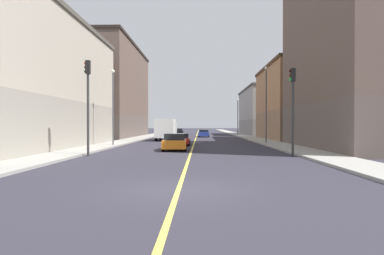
{
  "coord_description": "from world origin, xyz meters",
  "views": [
    {
      "loc": [
        0.71,
        -10.86,
        2.1
      ],
      "look_at": [
        -0.45,
        35.76,
        1.73
      ],
      "focal_mm": 31.27,
      "sensor_mm": 36.0,
      "label": 1
    }
  ],
  "objects_px": {
    "building_left_near": "(365,44)",
    "building_right_corner": "(18,81)",
    "building_right_midblock": "(108,92)",
    "car_orange": "(175,142)",
    "car_blue": "(204,133)",
    "car_red": "(181,139)",
    "building_left_far": "(268,112)",
    "street_lamp_right_near": "(113,99)",
    "car_black": "(179,131)",
    "street_lamp_left_near": "(266,98)",
    "street_lamp_left_far": "(238,113)",
    "box_truck": "(166,129)",
    "building_left_mid": "(301,103)",
    "traffic_light_left_near": "(293,99)",
    "traffic_light_right_near": "(88,95)"
  },
  "relations": [
    {
      "from": "street_lamp_right_near",
      "to": "car_red",
      "type": "relative_size",
      "value": 1.73
    },
    {
      "from": "street_lamp_right_near",
      "to": "box_truck",
      "type": "xyz_separation_m",
      "value": [
        3.92,
        12.47,
        -3.01
      ]
    },
    {
      "from": "building_right_corner",
      "to": "car_orange",
      "type": "distance_m",
      "value": 14.51
    },
    {
      "from": "building_left_mid",
      "to": "building_left_far",
      "type": "distance_m",
      "value": 22.61
    },
    {
      "from": "car_red",
      "to": "car_black",
      "type": "bearing_deg",
      "value": 94.01
    },
    {
      "from": "traffic_light_left_near",
      "to": "street_lamp_left_near",
      "type": "xyz_separation_m",
      "value": [
        1.02,
        14.05,
        1.26
      ]
    },
    {
      "from": "car_red",
      "to": "car_blue",
      "type": "bearing_deg",
      "value": 83.56
    },
    {
      "from": "building_left_far",
      "to": "box_truck",
      "type": "distance_m",
      "value": 31.89
    },
    {
      "from": "building_left_mid",
      "to": "car_orange",
      "type": "relative_size",
      "value": 4.15
    },
    {
      "from": "building_right_corner",
      "to": "building_left_mid",
      "type": "bearing_deg",
      "value": 33.13
    },
    {
      "from": "building_right_corner",
      "to": "car_blue",
      "type": "relative_size",
      "value": 5.72
    },
    {
      "from": "traffic_light_left_near",
      "to": "car_black",
      "type": "bearing_deg",
      "value": 101.98
    },
    {
      "from": "box_truck",
      "to": "car_black",
      "type": "bearing_deg",
      "value": 90.28
    },
    {
      "from": "building_right_midblock",
      "to": "street_lamp_left_near",
      "type": "height_order",
      "value": "building_right_midblock"
    },
    {
      "from": "car_blue",
      "to": "building_right_midblock",
      "type": "bearing_deg",
      "value": -175.36
    },
    {
      "from": "building_left_near",
      "to": "building_right_corner",
      "type": "xyz_separation_m",
      "value": [
        -29.88,
        -1.02,
        -3.27
      ]
    },
    {
      "from": "car_black",
      "to": "building_right_corner",
      "type": "bearing_deg",
      "value": -103.69
    },
    {
      "from": "street_lamp_left_near",
      "to": "car_red",
      "type": "xyz_separation_m",
      "value": [
        -9.1,
        -1.93,
        -4.45
      ]
    },
    {
      "from": "car_blue",
      "to": "car_red",
      "type": "xyz_separation_m",
      "value": [
        -2.64,
        -23.38,
        -0.04
      ]
    },
    {
      "from": "building_left_near",
      "to": "building_right_corner",
      "type": "height_order",
      "value": "building_left_near"
    },
    {
      "from": "traffic_light_left_near",
      "to": "box_truck",
      "type": "distance_m",
      "value": 25.14
    },
    {
      "from": "street_lamp_left_far",
      "to": "building_left_far",
      "type": "bearing_deg",
      "value": 43.92
    },
    {
      "from": "car_black",
      "to": "car_red",
      "type": "relative_size",
      "value": 1.08
    },
    {
      "from": "car_black",
      "to": "building_left_mid",
      "type": "bearing_deg",
      "value": -53.19
    },
    {
      "from": "traffic_light_left_near",
      "to": "car_blue",
      "type": "bearing_deg",
      "value": 98.73
    },
    {
      "from": "car_black",
      "to": "traffic_light_left_near",
      "type": "bearing_deg",
      "value": -78.02
    },
    {
      "from": "building_right_midblock",
      "to": "street_lamp_right_near",
      "type": "xyz_separation_m",
      "value": [
        7.13,
        -23.98,
        -3.12
      ]
    },
    {
      "from": "building_left_far",
      "to": "car_orange",
      "type": "height_order",
      "value": "building_left_far"
    },
    {
      "from": "building_right_corner",
      "to": "box_truck",
      "type": "xyz_separation_m",
      "value": [
        11.06,
        16.56,
        -4.3
      ]
    },
    {
      "from": "building_left_mid",
      "to": "car_black",
      "type": "bearing_deg",
      "value": 126.81
    },
    {
      "from": "street_lamp_left_near",
      "to": "car_red",
      "type": "bearing_deg",
      "value": -168.02
    },
    {
      "from": "building_right_midblock",
      "to": "traffic_light_right_near",
      "type": "distance_m",
      "value": 35.31
    },
    {
      "from": "building_right_corner",
      "to": "street_lamp_left_far",
      "type": "xyz_separation_m",
      "value": [
        22.74,
        35.23,
        -1.57
      ]
    },
    {
      "from": "building_left_far",
      "to": "box_truck",
      "type": "bearing_deg",
      "value": -126.38
    },
    {
      "from": "building_left_near",
      "to": "street_lamp_right_near",
      "type": "xyz_separation_m",
      "value": [
        -22.74,
        3.08,
        -4.55
      ]
    },
    {
      "from": "street_lamp_left_near",
      "to": "car_orange",
      "type": "bearing_deg",
      "value": -136.7
    },
    {
      "from": "car_black",
      "to": "building_right_midblock",
      "type": "bearing_deg",
      "value": -123.09
    },
    {
      "from": "building_left_far",
      "to": "street_lamp_right_near",
      "type": "height_order",
      "value": "building_left_far"
    },
    {
      "from": "building_right_midblock",
      "to": "box_truck",
      "type": "xyz_separation_m",
      "value": [
        11.06,
        -11.52,
        -6.14
      ]
    },
    {
      "from": "building_left_near",
      "to": "building_right_corner",
      "type": "distance_m",
      "value": 30.07
    },
    {
      "from": "building_left_near",
      "to": "building_left_mid",
      "type": "distance_m",
      "value": 18.88
    },
    {
      "from": "building_left_near",
      "to": "building_right_midblock",
      "type": "height_order",
      "value": "building_left_near"
    },
    {
      "from": "car_blue",
      "to": "box_truck",
      "type": "relative_size",
      "value": 0.63
    },
    {
      "from": "car_red",
      "to": "street_lamp_left_near",
      "type": "bearing_deg",
      "value": 11.98
    },
    {
      "from": "building_right_corner",
      "to": "building_right_midblock",
      "type": "relative_size",
      "value": 1.05
    },
    {
      "from": "street_lamp_right_near",
      "to": "street_lamp_left_near",
      "type": "bearing_deg",
      "value": 13.88
    },
    {
      "from": "building_right_midblock",
      "to": "street_lamp_left_far",
      "type": "bearing_deg",
      "value": 17.47
    },
    {
      "from": "car_orange",
      "to": "car_blue",
      "type": "bearing_deg",
      "value": 84.78
    },
    {
      "from": "building_left_near",
      "to": "car_black",
      "type": "bearing_deg",
      "value": 113.4
    },
    {
      "from": "building_left_far",
      "to": "building_right_midblock",
      "type": "height_order",
      "value": "building_right_midblock"
    }
  ]
}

